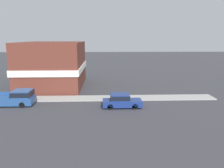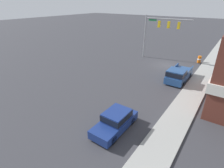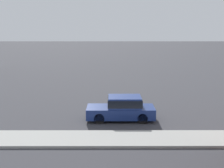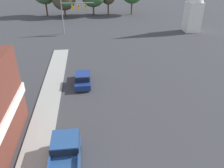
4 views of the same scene
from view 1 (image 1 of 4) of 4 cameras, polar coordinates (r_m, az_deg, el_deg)
car_lead at (r=24.92m, az=2.40°, el=-4.32°), size 1.82×4.42×1.57m
pickup_truck_parked at (r=28.06m, az=-24.14°, el=-3.33°), size 2.13×5.49×1.83m
corner_brick_building at (r=36.58m, az=-15.03°, el=4.85°), size 12.64×9.49×7.14m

